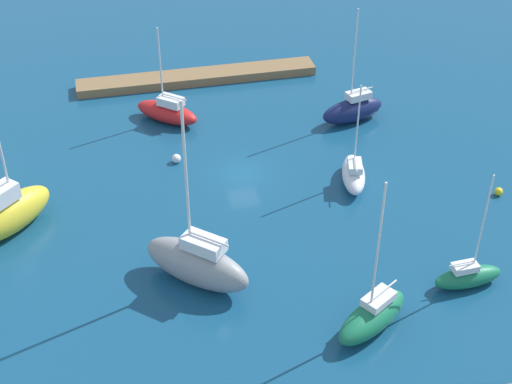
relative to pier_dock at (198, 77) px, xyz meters
name	(u,v)px	position (x,y,z in m)	size (l,w,h in m)	color
water	(243,174)	(-1.03, 17.21, -0.43)	(160.00, 160.00, 0.00)	navy
pier_dock	(198,77)	(0.00, 0.00, 0.00)	(23.81, 2.71, 0.86)	olive
sailboat_green_off_beacon	(468,276)	(-12.94, 33.60, 0.39)	(4.89, 1.80, 8.95)	#19724C
sailboat_yellow_outer_mooring	(10,212)	(17.01, 20.66, 1.19)	(6.81, 6.73, 13.56)	yellow
sailboat_gray_lone_south	(197,263)	(4.64, 29.30, 1.29)	(7.52, 7.11, 13.79)	gray
sailboat_white_west_end	(354,174)	(-9.37, 20.49, 0.52)	(3.07, 5.52, 8.67)	white
sailboat_red_far_north	(167,111)	(3.91, 7.31, 0.60)	(6.18, 5.78, 9.03)	red
sailboat_navy_near_pier	(353,109)	(-12.53, 10.99, 0.80)	(6.44, 3.39, 10.82)	#141E4C
sailboat_green_far_south	(372,316)	(-5.33, 35.94, 0.66)	(6.20, 4.96, 11.37)	#19724C
mooring_buoy_white	(176,158)	(4.07, 14.31, -0.05)	(0.76, 0.76, 0.76)	white
mooring_buoy_yellow	(499,192)	(-20.02, 24.55, -0.10)	(0.66, 0.66, 0.66)	yellow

